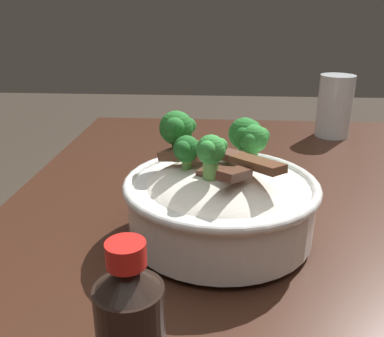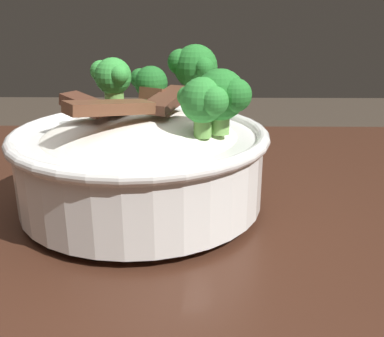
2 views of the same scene
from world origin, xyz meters
TOP-DOWN VIEW (x-y plane):
  - rice_bowl at (-0.07, -0.09)m, footprint 0.24×0.24m
  - drinking_glass at (-0.54, 0.16)m, footprint 0.08×0.08m
  - soy_sauce_bottle at (0.16, -0.16)m, footprint 0.05×0.05m

SIDE VIEW (x-z plane):
  - rice_bowl at x=-0.07m, z-range 0.80..0.95m
  - soy_sauce_bottle at x=0.16m, z-range 0.81..0.94m
  - drinking_glass at x=-0.54m, z-range 0.80..0.94m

